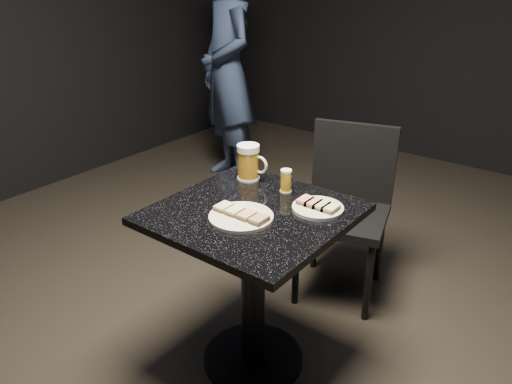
% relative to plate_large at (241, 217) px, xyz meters
% --- Properties ---
extents(floor, '(6.00, 6.00, 0.00)m').
position_rel_plate_large_xyz_m(floor, '(-0.01, 0.08, -0.76)').
color(floor, black).
rests_on(floor, ground).
extents(plate_large, '(0.24, 0.24, 0.01)m').
position_rel_plate_large_xyz_m(plate_large, '(0.00, 0.00, 0.00)').
color(plate_large, silver).
rests_on(plate_large, table).
extents(plate_small, '(0.20, 0.20, 0.01)m').
position_rel_plate_large_xyz_m(plate_small, '(0.19, 0.24, 0.00)').
color(plate_small, silver).
rests_on(plate_small, table).
extents(patron, '(0.75, 0.65, 1.73)m').
position_rel_plate_large_xyz_m(patron, '(-1.46, 1.63, 0.11)').
color(patron, navy).
rests_on(patron, floor).
extents(table, '(0.70, 0.70, 0.75)m').
position_rel_plate_large_xyz_m(table, '(-0.01, 0.08, -0.25)').
color(table, black).
rests_on(table, floor).
extents(beer_mug, '(0.14, 0.10, 0.16)m').
position_rel_plate_large_xyz_m(beer_mug, '(-0.21, 0.31, 0.07)').
color(beer_mug, silver).
rests_on(beer_mug, table).
extents(beer_tumbler, '(0.05, 0.05, 0.10)m').
position_rel_plate_large_xyz_m(beer_tumbler, '(-0.01, 0.30, 0.04)').
color(beer_tumbler, silver).
rests_on(beer_tumbler, table).
extents(chair, '(0.53, 0.53, 0.88)m').
position_rel_plate_large_xyz_m(chair, '(0.01, 0.84, -0.25)').
color(chair, black).
rests_on(chair, floor).
extents(canapes_on_plate_large, '(0.22, 0.07, 0.02)m').
position_rel_plate_large_xyz_m(canapes_on_plate_large, '(-0.00, 0.00, 0.02)').
color(canapes_on_plate_large, '#4C3521').
rests_on(canapes_on_plate_large, plate_large).
extents(canapes_on_plate_small, '(0.16, 0.07, 0.02)m').
position_rel_plate_large_xyz_m(canapes_on_plate_small, '(0.19, 0.24, 0.02)').
color(canapes_on_plate_small, '#4C3521').
rests_on(canapes_on_plate_small, plate_small).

